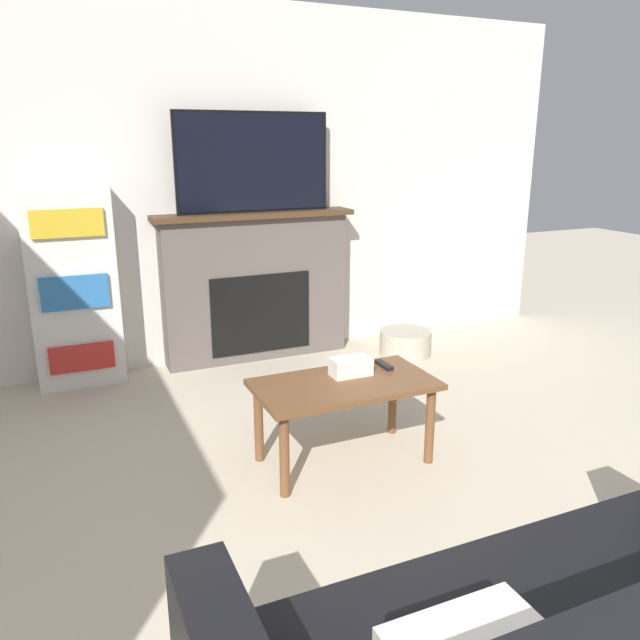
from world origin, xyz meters
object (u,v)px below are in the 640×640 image
coffee_table (344,394)px  bookshelf (74,288)px  storage_basket (405,342)px  fireplace (256,286)px  tv (253,162)px

coffee_table → bookshelf: bookshelf is taller
bookshelf → storage_basket: (2.48, -0.41, -0.61)m
fireplace → coffee_table: 1.85m
fireplace → coffee_table: bearing=-93.6°
fireplace → storage_basket: (1.13, -0.44, -0.49)m
fireplace → bookshelf: bearing=-179.0°
fireplace → coffee_table: size_ratio=1.63×
fireplace → storage_basket: 1.31m
tv → storage_basket: (1.13, -0.42, -1.44)m
fireplace → tv: size_ratio=1.32×
fireplace → tv: bearing=-90.0°
tv → coffee_table: 2.15m
bookshelf → coffee_table: bearing=-55.9°
storage_basket → coffee_table: bearing=-131.6°
coffee_table → storage_basket: 1.90m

